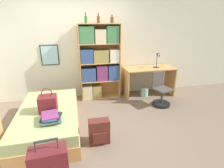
{
  "coord_description": "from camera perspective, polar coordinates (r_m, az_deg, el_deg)",
  "views": [
    {
      "loc": [
        -0.14,
        -3.0,
        1.93
      ],
      "look_at": [
        0.57,
        0.19,
        0.75
      ],
      "focal_mm": 28.0,
      "sensor_mm": 36.0,
      "label": 1
    }
  ],
  "objects": [
    {
      "name": "ground_plane",
      "position": [
        3.56,
        -8.59,
        -13.13
      ],
      "size": [
        14.0,
        14.0,
        0.0
      ],
      "primitive_type": "plane",
      "color": "#756051"
    },
    {
      "name": "wall_back",
      "position": [
        4.56,
        -11.0,
        11.59
      ],
      "size": [
        10.0,
        0.09,
        2.6
      ],
      "color": "beige",
      "rests_on": "ground_plane"
    },
    {
      "name": "bed",
      "position": [
        3.51,
        -19.78,
        -10.72
      ],
      "size": [
        1.05,
        1.86,
        0.43
      ],
      "color": "tan",
      "rests_on": "ground_plane"
    },
    {
      "name": "handbag",
      "position": [
        3.24,
        -20.17,
        -6.01
      ],
      "size": [
        0.3,
        0.26,
        0.43
      ],
      "color": "maroon",
      "rests_on": "bed"
    },
    {
      "name": "book_stack_on_bed",
      "position": [
        2.97,
        -19.4,
        -10.36
      ],
      "size": [
        0.34,
        0.37,
        0.12
      ],
      "color": "#B2382D",
      "rests_on": "bed"
    },
    {
      "name": "bookcase",
      "position": [
        4.44,
        -4.36,
        7.6
      ],
      "size": [
        1.01,
        0.34,
        1.88
      ],
      "color": "tan",
      "rests_on": "ground_plane"
    },
    {
      "name": "bottle_green",
      "position": [
        4.35,
        -8.56,
        20.21
      ],
      "size": [
        0.06,
        0.06,
        0.24
      ],
      "color": "#1E6B2D",
      "rests_on": "bookcase"
    },
    {
      "name": "bottle_brown",
      "position": [
        4.37,
        -4.46,
        20.28
      ],
      "size": [
        0.07,
        0.07,
        0.22
      ],
      "color": "brown",
      "rests_on": "bookcase"
    },
    {
      "name": "bottle_clear",
      "position": [
        4.44,
        0.01,
        20.19
      ],
      "size": [
        0.08,
        0.08,
        0.19
      ],
      "color": "brown",
      "rests_on": "bookcase"
    },
    {
      "name": "desk",
      "position": [
        4.8,
        11.9,
        2.64
      ],
      "size": [
        1.33,
        0.61,
        0.77
      ],
      "color": "tan",
      "rests_on": "ground_plane"
    },
    {
      "name": "desk_lamp",
      "position": [
        4.75,
        14.91,
        8.68
      ],
      "size": [
        0.21,
        0.15,
        0.44
      ],
      "color": "navy",
      "rests_on": "desk"
    },
    {
      "name": "desk_chair",
      "position": [
        4.37,
        15.62,
        -3.36
      ],
      "size": [
        0.48,
        0.48,
        0.8
      ],
      "color": "black",
      "rests_on": "ground_plane"
    },
    {
      "name": "backpack",
      "position": [
        2.99,
        -4.21,
        -15.31
      ],
      "size": [
        0.34,
        0.2,
        0.42
      ],
      "color": "#56231E",
      "rests_on": "ground_plane"
    },
    {
      "name": "waste_bin",
      "position": [
        4.84,
        10.52,
        -2.46
      ],
      "size": [
        0.21,
        0.21,
        0.23
      ],
      "color": "#99C1B2",
      "rests_on": "ground_plane"
    }
  ]
}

